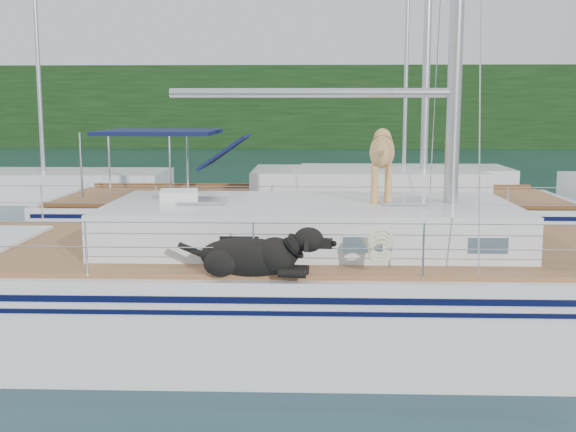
{
  "coord_description": "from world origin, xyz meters",
  "views": [
    {
      "loc": [
        0.83,
        -9.26,
        3.04
      ],
      "look_at": [
        0.5,
        0.2,
        1.6
      ],
      "focal_mm": 45.0,
      "sensor_mm": 36.0,
      "label": 1
    }
  ],
  "objects": [
    {
      "name": "tree_line",
      "position": [
        0.0,
        45.0,
        3.0
      ],
      "size": [
        90.0,
        3.0,
        6.0
      ],
      "primitive_type": "cube",
      "color": "black",
      "rests_on": "ground"
    },
    {
      "name": "shore_bank",
      "position": [
        0.0,
        46.2,
        0.6
      ],
      "size": [
        92.0,
        1.0,
        1.2
      ],
      "primitive_type": "cube",
      "color": "#595147",
      "rests_on": "ground"
    },
    {
      "name": "main_sailboat",
      "position": [
        0.1,
        -0.0,
        0.68
      ],
      "size": [
        12.0,
        3.93,
        14.01
      ],
      "color": "silver",
      "rests_on": "ground"
    },
    {
      "name": "bg_boat_west",
      "position": [
        -8.0,
        14.0,
        0.45
      ],
      "size": [
        8.0,
        3.0,
        11.65
      ],
      "color": "silver",
      "rests_on": "ground"
    },
    {
      "name": "neighbor_sailboat",
      "position": [
        0.88,
        6.06,
        0.63
      ],
      "size": [
        11.0,
        3.5,
        13.3
      ],
      "color": "silver",
      "rests_on": "ground"
    },
    {
      "name": "ground",
      "position": [
        0.0,
        0.0,
        0.0
      ],
      "size": [
        120.0,
        120.0,
        0.0
      ],
      "primitive_type": "plane",
      "color": "black",
      "rests_on": "ground"
    },
    {
      "name": "bg_boat_center",
      "position": [
        4.0,
        16.0,
        0.45
      ],
      "size": [
        7.2,
        3.0,
        11.65
      ],
      "color": "silver",
      "rests_on": "ground"
    }
  ]
}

